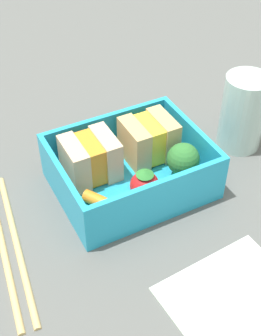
# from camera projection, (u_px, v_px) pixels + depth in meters

# --- Properties ---
(ground_plane) EXTENTS (1.20, 1.20, 0.02)m
(ground_plane) POSITION_uv_depth(u_px,v_px,m) (131.00, 191.00, 0.55)
(ground_plane) COLOR #555957
(bento_tray) EXTENTS (0.17, 0.13, 0.01)m
(bento_tray) POSITION_uv_depth(u_px,v_px,m) (131.00, 182.00, 0.54)
(bento_tray) COLOR #23A3CE
(bento_tray) RESTS_ON ground_plane
(bento_rim) EXTENTS (0.17, 0.13, 0.05)m
(bento_rim) POSITION_uv_depth(u_px,v_px,m) (131.00, 162.00, 0.52)
(bento_rim) COLOR #23A3CE
(bento_rim) RESTS_ON bento_tray
(sandwich_left) EXTENTS (0.06, 0.05, 0.05)m
(sandwich_left) POSITION_uv_depth(u_px,v_px,m) (90.00, 158.00, 0.52)
(sandwich_left) COLOR #DBB58D
(sandwich_left) RESTS_ON bento_tray
(sandwich_center_left) EXTENTS (0.06, 0.05, 0.05)m
(sandwich_center_left) POSITION_uv_depth(u_px,v_px,m) (149.00, 139.00, 0.54)
(sandwich_center_left) COLOR tan
(sandwich_center_left) RESTS_ON bento_tray
(carrot_stick_far_left) EXTENTS (0.04, 0.05, 0.01)m
(carrot_stick_far_left) POSITION_uv_depth(u_px,v_px,m) (105.00, 204.00, 0.49)
(carrot_stick_far_left) COLOR orange
(carrot_stick_far_left) RESTS_ON bento_tray
(strawberry_far_left) EXTENTS (0.03, 0.03, 0.04)m
(strawberry_far_left) POSITION_uv_depth(u_px,v_px,m) (147.00, 184.00, 0.50)
(strawberry_far_left) COLOR red
(strawberry_far_left) RESTS_ON bento_tray
(broccoli_floret) EXTENTS (0.04, 0.04, 0.04)m
(broccoli_floret) POSITION_uv_depth(u_px,v_px,m) (183.00, 160.00, 0.52)
(broccoli_floret) COLOR #98CA5A
(broccoli_floret) RESTS_ON bento_tray
(chopstick_pair) EXTENTS (0.04, 0.20, 0.01)m
(chopstick_pair) POSITION_uv_depth(u_px,v_px,m) (9.00, 244.00, 0.47)
(chopstick_pair) COLOR tan
(chopstick_pair) RESTS_ON ground_plane
(drinking_glass) EXTENTS (0.05, 0.05, 0.10)m
(drinking_glass) POSITION_uv_depth(u_px,v_px,m) (243.00, 112.00, 0.57)
(drinking_glass) COLOR silver
(drinking_glass) RESTS_ON ground_plane
(folded_napkin) EXTENTS (0.13, 0.12, 0.00)m
(folded_napkin) POSITION_uv_depth(u_px,v_px,m) (239.00, 303.00, 0.42)
(folded_napkin) COLOR silver
(folded_napkin) RESTS_ON ground_plane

